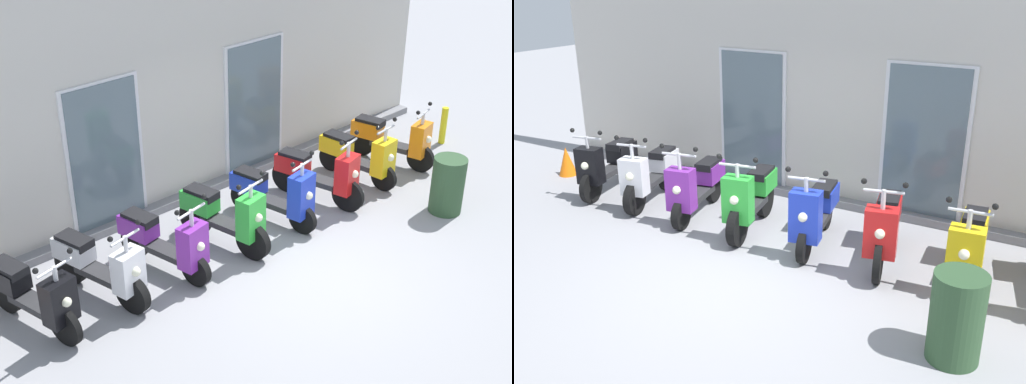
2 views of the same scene
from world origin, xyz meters
The scene contains 11 objects.
ground_plane centered at (0.00, 0.00, 0.00)m, with size 40.00×40.00×0.00m, color #939399.
storefront_facade centered at (0.00, 2.97, 1.94)m, with size 10.86×0.50×4.00m.
scooter_black centered at (-3.37, 1.39, 0.49)m, with size 0.68×1.56×1.19m.
scooter_white centered at (-2.45, 1.40, 0.47)m, with size 0.69×1.60×1.21m.
scooter_purple centered at (-1.50, 1.33, 0.47)m, with size 0.68×1.56×1.23m.
scooter_green centered at (-0.51, 1.27, 0.49)m, with size 0.65×1.59×1.25m.
scooter_blue centered at (0.48, 1.29, 0.49)m, with size 0.64×1.54×1.24m.
scooter_red centered at (1.43, 1.30, 0.49)m, with size 0.69×1.62×1.27m.
scooter_yellow centered at (2.44, 1.36, 0.48)m, with size 0.53×1.53×1.20m.
trash_bin centered at (2.67, -0.23, 0.45)m, with size 0.50×0.50×0.90m, color #2D4C2D.
traffic_cone centered at (-4.64, 1.62, 0.26)m, with size 0.32×0.32×0.52m, color orange.
Camera 2 is at (3.45, -5.01, 3.44)m, focal length 40.14 mm.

